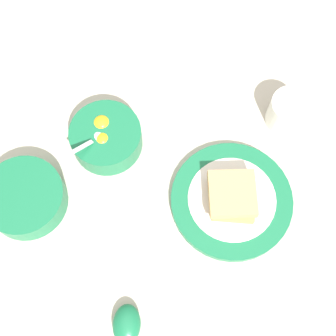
{
  "coord_description": "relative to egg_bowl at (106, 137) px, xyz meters",
  "views": [
    {
      "loc": [
        0.25,
        -0.19,
        0.81
      ],
      "look_at": [
        0.02,
        0.01,
        0.02
      ],
      "focal_mm": 50.0,
      "sensor_mm": 36.0,
      "label": 1
    }
  ],
  "objects": [
    {
      "name": "ground_plane",
      "position": [
        0.09,
        0.04,
        -0.03
      ],
      "size": [
        3.0,
        3.0,
        0.0
      ],
      "primitive_type": "plane",
      "color": "beige"
    },
    {
      "name": "egg_bowl",
      "position": [
        0.0,
        0.0,
        0.0
      ],
      "size": [
        0.13,
        0.14,
        0.08
      ],
      "color": "#196B42",
      "rests_on": "ground_plane"
    },
    {
      "name": "toast_plate",
      "position": [
        0.24,
        0.09,
        -0.02
      ],
      "size": [
        0.22,
        0.22,
        0.02
      ],
      "color": "#196B42",
      "rests_on": "ground_plane"
    },
    {
      "name": "toast_sandwich",
      "position": [
        0.24,
        0.09,
        0.01
      ],
      "size": [
        0.12,
        0.11,
        0.04
      ],
      "color": "tan",
      "rests_on": "toast_plate"
    },
    {
      "name": "soup_spoon",
      "position": [
        0.28,
        -0.19,
        -0.01
      ],
      "size": [
        0.12,
        0.11,
        0.03
      ],
      "color": "#196B42",
      "rests_on": "ground_plane"
    },
    {
      "name": "congee_bowl",
      "position": [
        -0.0,
        -0.18,
        -0.0
      ],
      "size": [
        0.14,
        0.14,
        0.05
      ],
      "color": "#196B42",
      "rests_on": "ground_plane"
    },
    {
      "name": "drinking_cup",
      "position": [
        0.19,
        0.29,
        0.01
      ],
      "size": [
        0.07,
        0.07,
        0.07
      ],
      "color": "silver",
      "rests_on": "ground_plane"
    }
  ]
}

